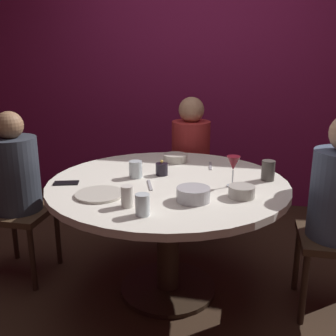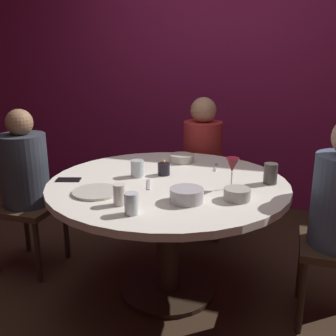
{
  "view_description": "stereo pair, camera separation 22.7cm",
  "coord_description": "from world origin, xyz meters",
  "px_view_note": "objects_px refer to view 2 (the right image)",
  "views": [
    {
      "loc": [
        0.44,
        -2.14,
        1.45
      ],
      "look_at": [
        0.0,
        0.0,
        0.81
      ],
      "focal_mm": 41.83,
      "sensor_mm": 36.0,
      "label": 1
    },
    {
      "loc": [
        0.66,
        -2.08,
        1.45
      ],
      "look_at": [
        0.0,
        0.0,
        0.81
      ],
      "focal_mm": 41.83,
      "sensor_mm": 36.0,
      "label": 2
    }
  ],
  "objects_px": {
    "seated_diner_back": "(202,150)",
    "cup_by_right_diner": "(271,174)",
    "dinner_plate": "(96,192)",
    "cup_near_candle": "(120,195)",
    "cup_center_front": "(137,168)",
    "wine_glass": "(232,166)",
    "cup_by_left_diner": "(131,204)",
    "bowl_small_white": "(182,158)",
    "dining_table": "(168,203)",
    "bowl_salad_center": "(237,194)",
    "seated_diner_left": "(25,173)",
    "cell_phone": "(69,180)",
    "candle_holder": "(164,169)",
    "bowl_serving_large": "(187,195)"
  },
  "relations": [
    {
      "from": "bowl_small_white",
      "to": "dining_table",
      "type": "bearing_deg",
      "value": -85.07
    },
    {
      "from": "seated_diner_left",
      "to": "cup_by_left_diner",
      "type": "bearing_deg",
      "value": -27.8
    },
    {
      "from": "cup_center_front",
      "to": "cup_by_right_diner",
      "type": "bearing_deg",
      "value": 7.73
    },
    {
      "from": "bowl_serving_large",
      "to": "bowl_salad_center",
      "type": "relative_size",
      "value": 1.25
    },
    {
      "from": "dining_table",
      "to": "cup_center_front",
      "type": "xyz_separation_m",
      "value": [
        -0.21,
        0.03,
        0.19
      ]
    },
    {
      "from": "seated_diner_back",
      "to": "cup_near_candle",
      "type": "relative_size",
      "value": 10.65
    },
    {
      "from": "cell_phone",
      "to": "cup_near_candle",
      "type": "xyz_separation_m",
      "value": [
        0.45,
        -0.27,
        0.05
      ]
    },
    {
      "from": "candle_holder",
      "to": "bowl_salad_center",
      "type": "bearing_deg",
      "value": -31.09
    },
    {
      "from": "dinner_plate",
      "to": "bowl_small_white",
      "type": "distance_m",
      "value": 0.8
    },
    {
      "from": "candle_holder",
      "to": "dinner_plate",
      "type": "height_order",
      "value": "candle_holder"
    },
    {
      "from": "seated_diner_back",
      "to": "dinner_plate",
      "type": "bearing_deg",
      "value": -13.81
    },
    {
      "from": "cell_phone",
      "to": "bowl_small_white",
      "type": "distance_m",
      "value": 0.8
    },
    {
      "from": "dining_table",
      "to": "cup_center_front",
      "type": "relative_size",
      "value": 13.8
    },
    {
      "from": "seated_diner_left",
      "to": "bowl_salad_center",
      "type": "distance_m",
      "value": 1.44
    },
    {
      "from": "bowl_serving_large",
      "to": "bowl_salad_center",
      "type": "bearing_deg",
      "value": 23.58
    },
    {
      "from": "cup_by_right_diner",
      "to": "seated_diner_back",
      "type": "bearing_deg",
      "value": 126.04
    },
    {
      "from": "wine_glass",
      "to": "bowl_small_white",
      "type": "xyz_separation_m",
      "value": [
        -0.41,
        0.46,
        -0.1
      ]
    },
    {
      "from": "cup_center_front",
      "to": "seated_diner_left",
      "type": "bearing_deg",
      "value": -177.81
    },
    {
      "from": "bowl_salad_center",
      "to": "dinner_plate",
      "type": "bearing_deg",
      "value": -170.19
    },
    {
      "from": "seated_diner_left",
      "to": "wine_glass",
      "type": "relative_size",
      "value": 6.32
    },
    {
      "from": "wine_glass",
      "to": "cup_by_left_diner",
      "type": "xyz_separation_m",
      "value": [
        -0.39,
        -0.5,
        -0.08
      ]
    },
    {
      "from": "dinner_plate",
      "to": "cup_by_right_diner",
      "type": "xyz_separation_m",
      "value": [
        0.88,
        0.45,
        0.05
      ]
    },
    {
      "from": "wine_glass",
      "to": "cell_phone",
      "type": "relative_size",
      "value": 1.26
    },
    {
      "from": "seated_diner_back",
      "to": "cell_phone",
      "type": "xyz_separation_m",
      "value": [
        -0.57,
        -1.09,
        0.03
      ]
    },
    {
      "from": "dining_table",
      "to": "seated_diner_back",
      "type": "bearing_deg",
      "value": 90.0
    },
    {
      "from": "cup_near_candle",
      "to": "seated_diner_back",
      "type": "bearing_deg",
      "value": 85.16
    },
    {
      "from": "dining_table",
      "to": "seated_diner_back",
      "type": "distance_m",
      "value": 0.93
    },
    {
      "from": "cup_center_front",
      "to": "dinner_plate",
      "type": "bearing_deg",
      "value": -106.09
    },
    {
      "from": "dining_table",
      "to": "cup_center_front",
      "type": "bearing_deg",
      "value": 171.56
    },
    {
      "from": "cup_by_right_diner",
      "to": "cup_center_front",
      "type": "relative_size",
      "value": 1.17
    },
    {
      "from": "dinner_plate",
      "to": "cell_phone",
      "type": "distance_m",
      "value": 0.3
    },
    {
      "from": "cup_by_left_diner",
      "to": "cup_by_right_diner",
      "type": "height_order",
      "value": "cup_by_right_diner"
    },
    {
      "from": "dining_table",
      "to": "candle_holder",
      "type": "distance_m",
      "value": 0.22
    },
    {
      "from": "cup_by_right_diner",
      "to": "candle_holder",
      "type": "bearing_deg",
      "value": -177.62
    },
    {
      "from": "cup_by_left_diner",
      "to": "cup_center_front",
      "type": "xyz_separation_m",
      "value": [
        -0.19,
        0.55,
        -0.0
      ]
    },
    {
      "from": "seated_diner_back",
      "to": "bowl_serving_large",
      "type": "height_order",
      "value": "seated_diner_back"
    },
    {
      "from": "wine_glass",
      "to": "cup_by_left_diner",
      "type": "relative_size",
      "value": 1.71
    },
    {
      "from": "dining_table",
      "to": "bowl_serving_large",
      "type": "height_order",
      "value": "bowl_serving_large"
    },
    {
      "from": "seated_diner_back",
      "to": "candle_holder",
      "type": "distance_m",
      "value": 0.82
    },
    {
      "from": "seated_diner_back",
      "to": "cup_by_right_diner",
      "type": "xyz_separation_m",
      "value": [
        0.57,
        -0.79,
        0.09
      ]
    },
    {
      "from": "bowl_salad_center",
      "to": "cup_center_front",
      "type": "bearing_deg",
      "value": 161.15
    },
    {
      "from": "cup_by_left_diner",
      "to": "bowl_small_white",
      "type": "bearing_deg",
      "value": 91.42
    },
    {
      "from": "cell_phone",
      "to": "cup_near_candle",
      "type": "bearing_deg",
      "value": 42.65
    },
    {
      "from": "seated_diner_left",
      "to": "cup_center_front",
      "type": "bearing_deg",
      "value": 2.19
    },
    {
      "from": "dinner_plate",
      "to": "bowl_small_white",
      "type": "bearing_deg",
      "value": 70.44
    },
    {
      "from": "wine_glass",
      "to": "cup_center_front",
      "type": "height_order",
      "value": "wine_glass"
    },
    {
      "from": "bowl_serving_large",
      "to": "cup_by_right_diner",
      "type": "relative_size",
      "value": 1.44
    },
    {
      "from": "candle_holder",
      "to": "dinner_plate",
      "type": "xyz_separation_m",
      "value": [
        -0.24,
        -0.42,
        -0.03
      ]
    },
    {
      "from": "seated_diner_back",
      "to": "cup_near_candle",
      "type": "distance_m",
      "value": 1.36
    },
    {
      "from": "dining_table",
      "to": "bowl_salad_center",
      "type": "relative_size",
      "value": 10.25
    }
  ]
}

